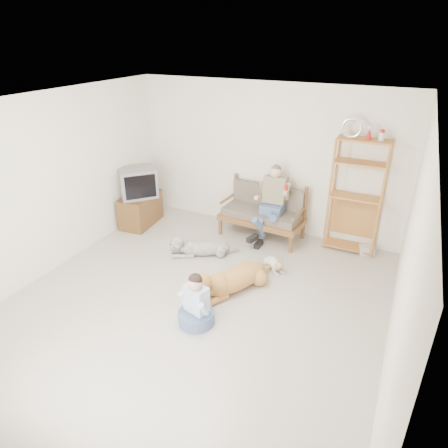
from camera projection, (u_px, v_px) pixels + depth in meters
The scene contains 16 objects.
floor at pixel (195, 304), 5.59m from camera, with size 5.50×5.50×0.00m, color beige.
ceiling at pixel (187, 106), 4.41m from camera, with size 5.50×5.50×0.00m, color white.
wall_back at pixel (267, 159), 7.23m from camera, with size 5.00×5.00×0.00m, color white.
wall_left at pixel (46, 187), 5.96m from camera, with size 5.50×5.50×0.00m, color white.
wall_right at pixel (407, 262), 4.03m from camera, with size 5.50×5.50×0.00m, color white.
loveseat at pixel (263, 211), 7.29m from camera, with size 1.55×0.81×0.95m.
man at pixel (269, 209), 6.98m from camera, with size 0.53×0.75×1.22m.
etagere at pixel (356, 196), 6.58m from camera, with size 0.86×0.38×2.25m.
book_stack at pixel (367, 250), 6.81m from camera, with size 0.23×0.17×0.15m, color silver.
tv_stand at pixel (140, 209), 7.80m from camera, with size 0.59×0.94×0.60m.
crt_tv at pixel (138, 183), 7.50m from camera, with size 0.84×0.84×0.55m.
wall_outlet at pixel (206, 201), 8.16m from camera, with size 0.12×0.02×0.08m, color silver.
golden_retriever at pixel (229, 280), 5.78m from camera, with size 0.87×1.48×0.48m.
shaggy_dog at pixel (199, 247), 6.75m from camera, with size 1.08×0.72×0.37m.
terrier at pixel (275, 264), 6.36m from camera, with size 0.45×0.45×0.22m.
child at pixel (196, 306), 5.13m from camera, with size 0.47×0.47×0.75m.
Camera 1 is at (2.32, -3.91, 3.45)m, focal length 32.00 mm.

